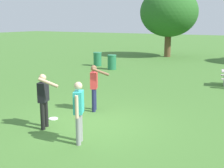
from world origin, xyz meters
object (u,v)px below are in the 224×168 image
object	(u,v)px
trash_can_beside_table	(112,62)
tree_tall_left	(169,12)
person_bystander	(44,97)
trash_can_further_along	(97,59)
frisbee	(53,119)
person_catcher	(79,108)
person_thrower	(94,84)

from	to	relation	value
trash_can_beside_table	tree_tall_left	xyz separation A→B (m)	(0.82, 8.44, 3.34)
person_bystander	tree_tall_left	xyz separation A→B (m)	(-2.84, 18.87, 2.86)
trash_can_further_along	tree_tall_left	xyz separation A→B (m)	(2.48, 7.59, 3.34)
frisbee	tree_tall_left	distance (m)	18.67
trash_can_beside_table	trash_can_further_along	bearing A→B (deg)	152.72
person_bystander	frisbee	xyz separation A→B (m)	(-0.34, 0.76, -0.95)
frisbee	trash_can_beside_table	bearing A→B (deg)	108.95
person_catcher	person_bystander	distance (m)	1.59
person_thrower	trash_can_beside_table	distance (m)	9.15
trash_can_further_along	trash_can_beside_table	bearing A→B (deg)	-27.28
person_thrower	tree_tall_left	world-z (taller)	tree_tall_left
frisbee	trash_can_further_along	bearing A→B (deg)	115.33
frisbee	tree_tall_left	bearing A→B (deg)	97.86
frisbee	trash_can_beside_table	xyz separation A→B (m)	(-3.32, 9.66, 0.47)
frisbee	tree_tall_left	world-z (taller)	tree_tall_left
trash_can_further_along	tree_tall_left	distance (m)	8.65
person_catcher	tree_tall_left	distance (m)	19.96
person_thrower	person_catcher	xyz separation A→B (m)	(1.21, -2.59, -0.02)
person_thrower	person_bystander	world-z (taller)	same
tree_tall_left	frisbee	bearing A→B (deg)	-82.14
person_catcher	person_bystander	xyz separation A→B (m)	(-1.54, 0.39, 0.02)
person_bystander	trash_can_beside_table	world-z (taller)	person_bystander
trash_can_beside_table	tree_tall_left	bearing A→B (deg)	84.47
frisbee	person_catcher	bearing A→B (deg)	-31.37
trash_can_beside_table	frisbee	bearing A→B (deg)	-71.05
person_thrower	frisbee	world-z (taller)	person_thrower
trash_can_further_along	tree_tall_left	size ratio (longest dim) A/B	0.16
person_thrower	trash_can_further_along	distance (m)	10.70
person_thrower	trash_can_beside_table	xyz separation A→B (m)	(-3.99, 8.22, -0.48)
person_catcher	person_bystander	world-z (taller)	same
trash_can_beside_table	person_bystander	bearing A→B (deg)	-70.64
person_bystander	frisbee	distance (m)	1.26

